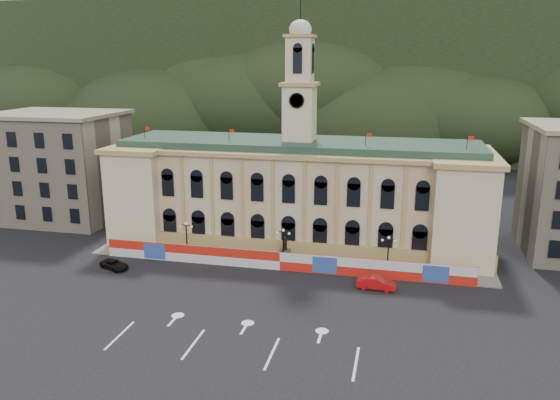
% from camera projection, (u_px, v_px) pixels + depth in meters
% --- Properties ---
extents(ground, '(260.00, 260.00, 0.00)m').
position_uv_depth(ground, '(249.00, 321.00, 58.69)').
color(ground, black).
rests_on(ground, ground).
extents(lane_markings, '(26.00, 10.00, 0.02)m').
position_uv_depth(lane_markings, '(235.00, 344.00, 53.97)').
color(lane_markings, white).
rests_on(lane_markings, ground).
extents(hill_ridge, '(230.00, 80.00, 64.00)m').
position_uv_depth(hill_ridge, '(357.00, 85.00, 168.97)').
color(hill_ridge, black).
rests_on(hill_ridge, ground).
extents(city_hall, '(56.20, 17.60, 37.10)m').
position_uv_depth(city_hall, '(298.00, 191.00, 82.81)').
color(city_hall, beige).
rests_on(city_hall, ground).
extents(side_building_left, '(21.00, 17.00, 18.60)m').
position_uv_depth(side_building_left, '(60.00, 166.00, 94.80)').
color(side_building_left, '#BDAD92').
rests_on(side_building_left, ground).
extents(hoarding_fence, '(50.00, 0.44, 2.50)m').
position_uv_depth(hoarding_fence, '(281.00, 261.00, 72.59)').
color(hoarding_fence, red).
rests_on(hoarding_fence, ground).
extents(pavement, '(56.00, 5.50, 0.16)m').
position_uv_depth(pavement, '(284.00, 262.00, 75.42)').
color(pavement, slate).
rests_on(pavement, ground).
extents(statue, '(1.40, 1.40, 3.72)m').
position_uv_depth(statue, '(285.00, 254.00, 75.38)').
color(statue, '#595651').
rests_on(statue, ground).
extents(lamp_left, '(1.96, 0.44, 5.15)m').
position_uv_depth(lamp_left, '(187.00, 236.00, 76.98)').
color(lamp_left, black).
rests_on(lamp_left, ground).
extents(lamp_center, '(1.96, 0.44, 5.15)m').
position_uv_depth(lamp_center, '(283.00, 243.00, 73.97)').
color(lamp_center, black).
rests_on(lamp_center, ground).
extents(lamp_right, '(1.96, 0.44, 5.15)m').
position_uv_depth(lamp_right, '(388.00, 251.00, 70.96)').
color(lamp_right, black).
rests_on(lamp_right, ground).
extents(red_sedan, '(2.03, 4.90, 1.57)m').
position_uv_depth(red_sedan, '(376.00, 283.00, 66.64)').
color(red_sedan, red).
rests_on(red_sedan, ground).
extents(black_suv, '(5.27, 5.85, 1.21)m').
position_uv_depth(black_suv, '(114.00, 264.00, 73.15)').
color(black_suv, black).
rests_on(black_suv, ground).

